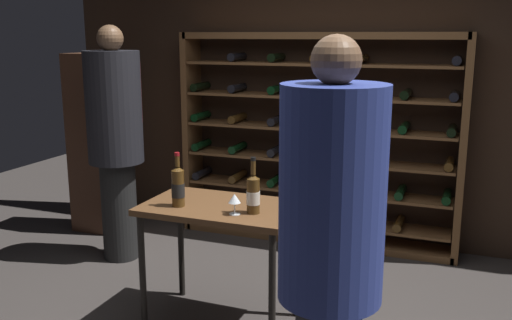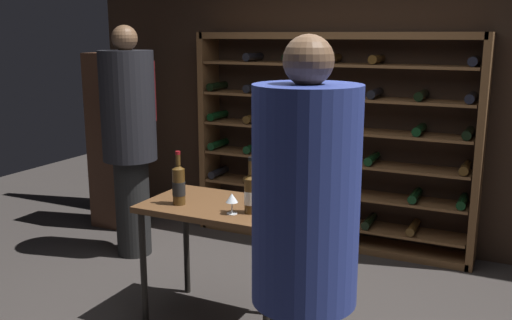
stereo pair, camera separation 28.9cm
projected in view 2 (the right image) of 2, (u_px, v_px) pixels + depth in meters
The scene contains 9 objects.
back_wall at pixel (367, 85), 5.10m from camera, with size 5.73×0.10×2.94m, color #332319.
wine_rack at pixel (330, 142), 5.14m from camera, with size 2.60×0.32×1.93m.
tasting_table at pixel (221, 219), 3.73m from camera, with size 1.00×0.62×0.83m.
person_guest_plum_blouse at pixel (129, 132), 4.84m from camera, with size 0.46×0.46×1.99m.
person_bystander_red_print at pixel (305, 247), 2.32m from camera, with size 0.44×0.45×1.92m.
display_cabinet at pixel (116, 141), 5.66m from camera, with size 0.44×0.36×1.74m, color #4C2D1E.
wine_bottle_red_label at pixel (251, 193), 3.50m from camera, with size 0.08×0.08×0.36m.
wine_bottle_green_slim at pixel (179, 185), 3.68m from camera, with size 0.09×0.09×0.35m.
wine_glass_stemmed_left at pixel (232, 199), 3.48m from camera, with size 0.08×0.08×0.13m.
Camera 2 is at (1.33, -2.94, 1.92)m, focal length 39.80 mm.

